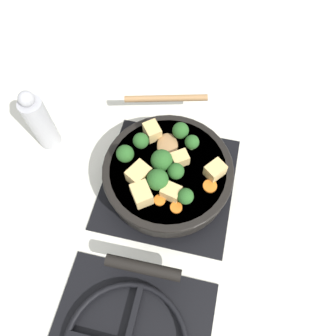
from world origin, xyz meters
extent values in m
plane|color=silver|center=(0.00, 0.00, 0.00)|extent=(2.40, 2.40, 0.00)
cube|color=black|center=(0.00, 0.00, 0.00)|extent=(0.31, 0.31, 0.01)
torus|color=black|center=(0.00, 0.00, 0.02)|extent=(0.24, 0.24, 0.01)
cube|color=black|center=(0.00, 0.00, 0.02)|extent=(0.01, 0.23, 0.01)
cube|color=black|center=(0.00, 0.00, 0.02)|extent=(0.23, 0.01, 0.01)
cylinder|color=black|center=(0.00, 0.00, 0.05)|extent=(0.29, 0.29, 0.05)
cylinder|color=brown|center=(0.00, 0.00, 0.06)|extent=(0.26, 0.26, 0.05)
torus|color=black|center=(0.00, 0.00, 0.08)|extent=(0.29, 0.29, 0.01)
cylinder|color=black|center=(0.00, 0.22, 0.07)|extent=(0.15, 0.03, 0.02)
ellipsoid|color=#A87A4C|center=(0.01, -0.05, 0.09)|extent=(0.06, 0.08, 0.01)
cylinder|color=#A87A4C|center=(0.05, -0.18, 0.09)|extent=(0.20, 0.07, 0.02)
cube|color=#DBB770|center=(-0.10, -0.01, 0.10)|extent=(0.05, 0.05, 0.03)
cube|color=#DBB770|center=(0.05, -0.08, 0.10)|extent=(0.05, 0.05, 0.03)
cube|color=#DBB770|center=(-0.02, 0.06, 0.10)|extent=(0.04, 0.04, 0.03)
cube|color=#DBB770|center=(0.05, 0.04, 0.10)|extent=(0.06, 0.06, 0.04)
cube|color=#DBB770|center=(-0.02, -0.02, 0.09)|extent=(0.05, 0.04, 0.03)
cube|color=#DBB770|center=(0.04, 0.08, 0.10)|extent=(0.06, 0.06, 0.04)
cylinder|color=#709956|center=(0.01, 0.00, 0.09)|extent=(0.01, 0.01, 0.01)
sphere|color=#285B23|center=(0.01, 0.00, 0.11)|extent=(0.05, 0.05, 0.05)
cylinder|color=#709956|center=(0.01, 0.05, 0.09)|extent=(0.01, 0.01, 0.01)
sphere|color=#285B23|center=(0.01, 0.05, 0.11)|extent=(0.05, 0.05, 0.05)
cylinder|color=#709956|center=(-0.04, -0.06, 0.09)|extent=(0.01, 0.01, 0.01)
sphere|color=#285B23|center=(-0.04, -0.06, 0.10)|extent=(0.03, 0.03, 0.03)
cylinder|color=#709956|center=(-0.05, 0.07, 0.09)|extent=(0.01, 0.01, 0.01)
sphere|color=#285B23|center=(-0.05, 0.07, 0.10)|extent=(0.03, 0.03, 0.03)
cylinder|color=#709956|center=(-0.01, -0.09, 0.09)|extent=(0.01, 0.01, 0.01)
sphere|color=#285B23|center=(-0.01, -0.09, 0.11)|extent=(0.04, 0.04, 0.04)
cylinder|color=#709956|center=(0.07, -0.04, 0.09)|extent=(0.01, 0.01, 0.01)
sphere|color=#285B23|center=(0.07, -0.04, 0.11)|extent=(0.04, 0.04, 0.04)
cylinder|color=#709956|center=(-0.02, 0.02, 0.09)|extent=(0.01, 0.01, 0.01)
sphere|color=#285B23|center=(-0.02, 0.02, 0.11)|extent=(0.04, 0.04, 0.04)
cylinder|color=#709956|center=(0.10, 0.00, 0.09)|extent=(0.01, 0.01, 0.01)
sphere|color=#285B23|center=(0.10, 0.00, 0.11)|extent=(0.04, 0.04, 0.04)
cylinder|color=orange|center=(-0.04, 0.09, 0.08)|extent=(0.03, 0.03, 0.01)
cylinder|color=orange|center=(-0.10, 0.02, 0.08)|extent=(0.03, 0.03, 0.01)
cylinder|color=orange|center=(0.00, 0.08, 0.08)|extent=(0.02, 0.02, 0.01)
cylinder|color=#B2B2B7|center=(0.32, -0.05, 0.08)|extent=(0.05, 0.05, 0.15)
sphere|color=#B2B2B7|center=(0.32, -0.05, 0.17)|extent=(0.04, 0.04, 0.04)
camera|label=1|loc=(-0.07, 0.33, 0.72)|focal=35.00mm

